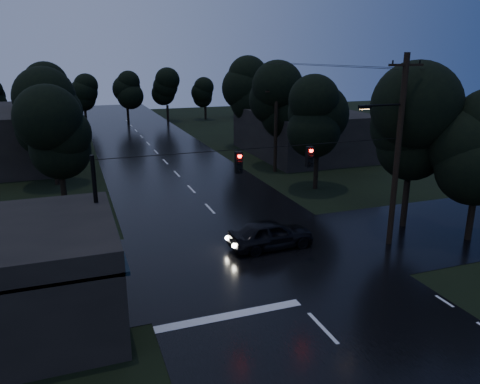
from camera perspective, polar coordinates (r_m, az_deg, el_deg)
main_road at (r=40.51m, az=-7.70°, el=2.17°), size 12.00×120.00×0.02m
cross_street at (r=24.13m, az=1.73°, el=-7.79°), size 60.00×9.00×0.02m
building_far_right at (r=48.49m, az=7.61°, el=7.19°), size 10.00×14.00×4.40m
building_far_left at (r=49.33m, az=-26.65°, el=6.10°), size 10.00×16.00×5.00m
utility_pole_main at (r=25.34m, az=18.55°, el=5.04°), size 3.50×0.30×10.00m
utility_pole_far at (r=40.43m, az=4.38°, el=7.86°), size 2.00×0.30×7.50m
anchor_pole_left at (r=20.63m, az=-16.91°, el=-3.86°), size 0.18×0.18×6.00m
span_signals at (r=21.79m, az=4.20°, el=4.06°), size 15.00×0.37×1.12m
tree_corner_near at (r=28.37m, az=20.35°, el=7.52°), size 4.48×4.48×9.44m
tree_left_a at (r=30.79m, az=-21.39°, el=6.63°), size 3.92×3.92×8.26m
tree_left_b at (r=38.68m, az=-22.21°, el=8.91°), size 4.20×4.20×8.85m
tree_left_c at (r=48.62m, az=-22.68°, el=10.63°), size 4.48×4.48×9.44m
tree_right_a at (r=35.20m, az=9.56°, el=9.25°), size 4.20×4.20×8.85m
tree_right_b at (r=42.52m, az=4.95°, el=11.14°), size 4.48×4.48×9.44m
tree_right_c at (r=51.91m, az=0.85°, el=12.58°), size 4.76×4.76×10.03m
car at (r=24.85m, az=3.78°, el=-5.13°), size 4.64×2.03×1.55m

